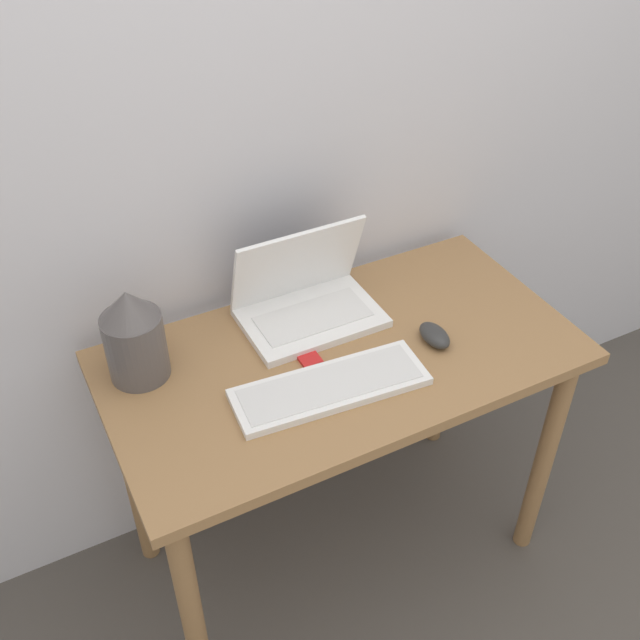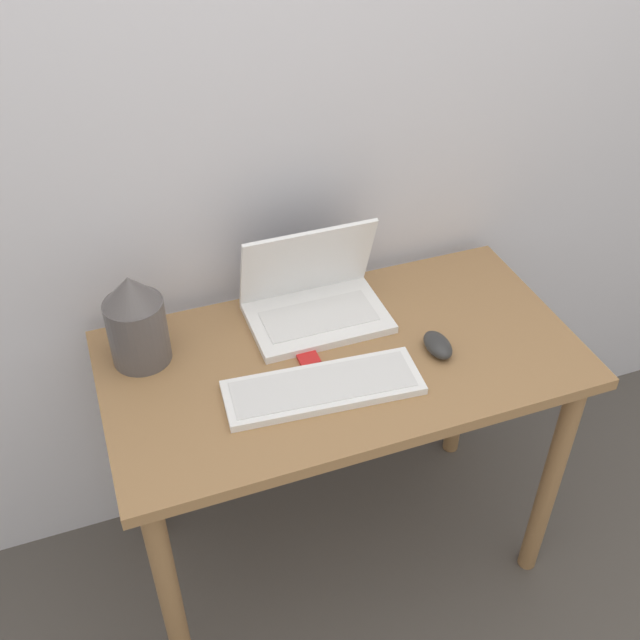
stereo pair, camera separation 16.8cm
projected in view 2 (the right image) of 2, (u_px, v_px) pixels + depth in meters
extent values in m
plane|color=#4C4742|center=(377.00, 635.00, 2.00)|extent=(12.00, 12.00, 0.00)
cube|color=silver|center=(289.00, 95.00, 1.69)|extent=(6.00, 0.05, 2.50)
cube|color=olive|center=(342.00, 360.00, 1.75)|extent=(1.11, 0.58, 0.03)
cylinder|color=olive|center=(171.00, 602.00, 1.68)|extent=(0.05, 0.05, 0.73)
cylinder|color=olive|center=(550.00, 482.00, 1.95)|extent=(0.05, 0.05, 0.73)
cylinder|color=olive|center=(137.00, 452.00, 2.02)|extent=(0.05, 0.05, 0.73)
cylinder|color=olive|center=(463.00, 367.00, 2.29)|extent=(0.05, 0.05, 0.73)
cube|color=white|center=(317.00, 317.00, 1.83)|extent=(0.33, 0.23, 0.02)
cube|color=silver|center=(319.00, 316.00, 1.81)|extent=(0.27, 0.12, 0.00)
cube|color=white|center=(307.00, 262.00, 1.81)|extent=(0.33, 0.08, 0.22)
cube|color=black|center=(306.00, 259.00, 1.82)|extent=(0.29, 0.06, 0.18)
cube|color=white|center=(323.00, 388.00, 1.64)|extent=(0.45, 0.18, 0.02)
cube|color=silver|center=(323.00, 384.00, 1.63)|extent=(0.41, 0.15, 0.00)
ellipsoid|color=#2D2D2D|center=(438.00, 345.00, 1.73)|extent=(0.06, 0.10, 0.04)
cylinder|color=#514C4C|center=(138.00, 331.00, 1.68)|extent=(0.13, 0.13, 0.16)
cone|color=#514C4C|center=(130.00, 290.00, 1.61)|extent=(0.13, 0.13, 0.07)
cube|color=red|center=(308.00, 358.00, 1.72)|extent=(0.05, 0.05, 0.01)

